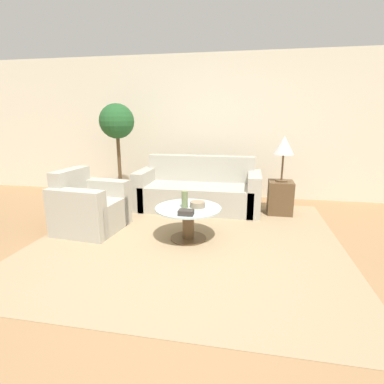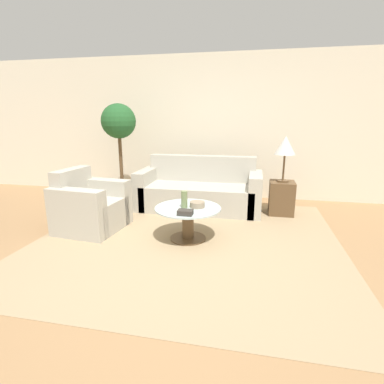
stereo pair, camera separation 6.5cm
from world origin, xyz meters
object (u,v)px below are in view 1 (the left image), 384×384
object	(u,v)px
coffee_table	(188,219)
potted_plant	(118,133)
sofa_main	(199,191)
vase	(185,199)
bowl	(198,204)
table_lamp	(284,146)
book_stack	(186,212)
armchair	(88,209)

from	to	relation	value
coffee_table	potted_plant	distance (m)	2.29
sofa_main	vase	bearing A→B (deg)	-87.82
coffee_table	potted_plant	xyz separation A→B (m)	(-1.52, 1.42, 0.95)
coffee_table	bowl	bearing A→B (deg)	16.81
vase	potted_plant	bearing A→B (deg)	135.82
potted_plant	vase	size ratio (longest dim) A/B	8.26
table_lamp	bowl	world-z (taller)	table_lamp
bowl	table_lamp	bearing A→B (deg)	48.41
sofa_main	book_stack	world-z (taller)	sofa_main
bowl	coffee_table	bearing A→B (deg)	-163.19
book_stack	bowl	bearing A→B (deg)	76.34
coffee_table	vase	distance (m)	0.25
coffee_table	potted_plant	world-z (taller)	potted_plant
armchair	vase	xyz separation A→B (m)	(1.36, -0.10, 0.23)
table_lamp	coffee_table	bearing A→B (deg)	-133.56
potted_plant	sofa_main	bearing A→B (deg)	-3.31
potted_plant	bowl	size ratio (longest dim) A/B	9.36
bowl	book_stack	size ratio (longest dim) A/B	1.07
vase	bowl	bearing A→B (deg)	17.26
potted_plant	book_stack	world-z (taller)	potted_plant
vase	book_stack	xyz separation A→B (m)	(0.07, -0.27, -0.07)
potted_plant	armchair	bearing A→B (deg)	-85.02
sofa_main	table_lamp	size ratio (longest dim) A/B	2.87
sofa_main	vase	distance (m)	1.37
book_stack	sofa_main	bearing A→B (deg)	94.62
sofa_main	book_stack	bearing A→B (deg)	-85.58
coffee_table	book_stack	xyz separation A→B (m)	(0.03, -0.28, 0.18)
coffee_table	bowl	distance (m)	0.22
armchair	potted_plant	size ratio (longest dim) A/B	0.53
armchair	book_stack	size ratio (longest dim) A/B	5.27
coffee_table	sofa_main	bearing A→B (deg)	93.97
sofa_main	bowl	size ratio (longest dim) A/B	10.93
armchair	vase	world-z (taller)	armchair
table_lamp	bowl	size ratio (longest dim) A/B	3.81
armchair	book_stack	distance (m)	1.49
armchair	bowl	size ratio (longest dim) A/B	4.92
sofa_main	vase	xyz separation A→B (m)	(0.05, -1.35, 0.24)
sofa_main	book_stack	size ratio (longest dim) A/B	11.72
potted_plant	bowl	distance (m)	2.27
potted_plant	vase	distance (m)	2.17
book_stack	potted_plant	bearing A→B (deg)	132.47
table_lamp	armchair	bearing A→B (deg)	-155.49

